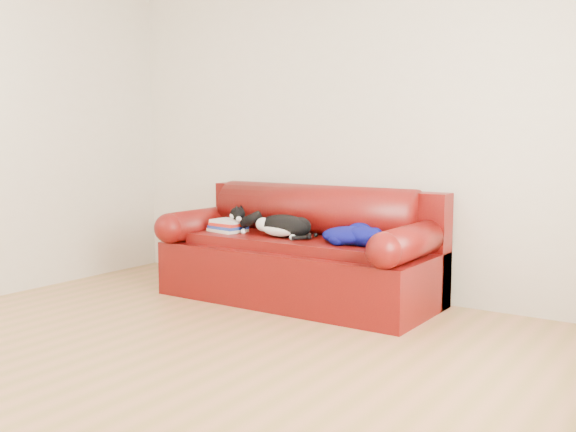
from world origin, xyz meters
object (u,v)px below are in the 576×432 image
(book_stack, at_px, (228,226))
(cat, at_px, (283,226))
(blanket, at_px, (351,235))
(sofa_base, at_px, (298,270))

(book_stack, distance_m, cat, 0.53)
(book_stack, relative_size, blanket, 0.63)
(blanket, bearing_deg, book_stack, -178.57)
(book_stack, height_order, blanket, blanket)
(sofa_base, distance_m, blanket, 0.60)
(sofa_base, relative_size, book_stack, 6.64)
(sofa_base, xyz_separation_m, blanket, (0.50, -0.08, 0.33))
(sofa_base, bearing_deg, cat, -124.02)
(cat, xyz_separation_m, blanket, (0.57, 0.03, -0.02))
(sofa_base, bearing_deg, book_stack, -170.09)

